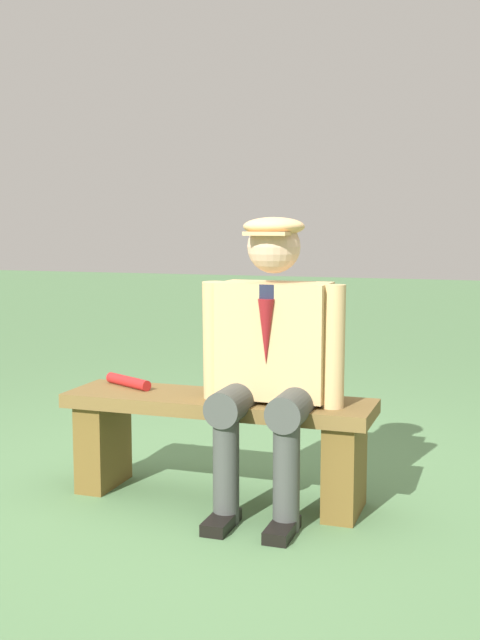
# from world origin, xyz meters

# --- Properties ---
(ground_plane) EXTENTS (30.00, 30.00, 0.00)m
(ground_plane) POSITION_xyz_m (0.00, 0.00, 0.00)
(ground_plane) COLOR #557E4F
(bench) EXTENTS (1.40, 0.38, 0.47)m
(bench) POSITION_xyz_m (0.00, 0.00, 0.32)
(bench) COLOR brown
(bench) RESTS_ON ground
(seated_man) EXTENTS (0.64, 0.58, 1.27)m
(seated_man) POSITION_xyz_m (-0.26, 0.06, 0.71)
(seated_man) COLOR tan
(seated_man) RESTS_ON ground
(rolled_magazine) EXTENTS (0.28, 0.18, 0.05)m
(rolled_magazine) POSITION_xyz_m (0.48, -0.06, 0.50)
(rolled_magazine) COLOR #B21E1E
(rolled_magazine) RESTS_ON bench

